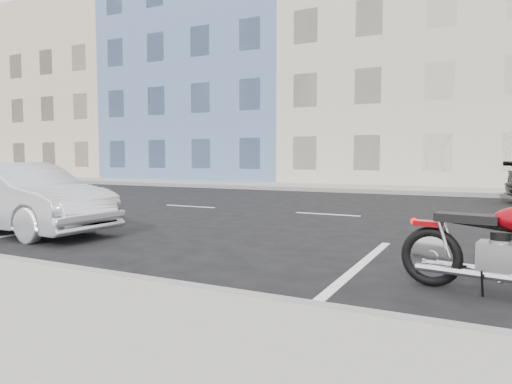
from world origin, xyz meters
TOP-DOWN VIEW (x-y plane):
  - ground at (0.00, 0.00)m, footprint 120.00×120.00m
  - sidewalk_far at (-5.00, 8.70)m, footprint 80.00×3.40m
  - curb_far at (-5.00, 7.00)m, footprint 80.00×0.12m
  - bldg_far_west at (-26.00, 16.30)m, footprint 12.00×12.00m
  - bldg_blue at (-14.00, 16.30)m, footprint 12.00×12.00m
  - bldg_cream at (-2.00, 16.30)m, footprint 12.00×12.00m
  - sedan_silver at (-6.13, -5.10)m, footprint 3.92×1.55m

SIDE VIEW (x-z plane):
  - ground at x=0.00m, z-range 0.00..0.00m
  - sidewalk_far at x=-5.00m, z-range 0.00..0.15m
  - curb_far at x=-5.00m, z-range 0.00..0.16m
  - sedan_silver at x=-6.13m, z-range 0.00..1.27m
  - bldg_cream at x=-2.00m, z-range 0.00..11.50m
  - bldg_far_west at x=-26.00m, z-range 0.00..12.00m
  - bldg_blue at x=-14.00m, z-range 0.00..13.00m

